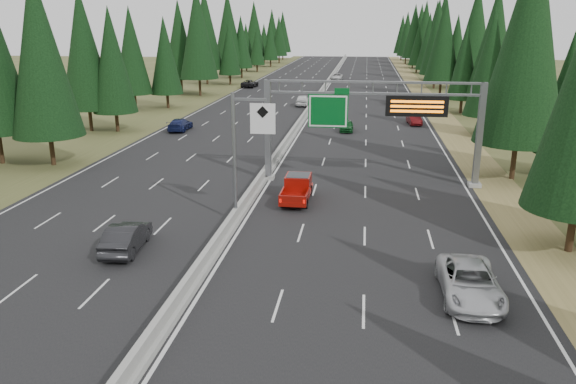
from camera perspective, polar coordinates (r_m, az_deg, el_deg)
name	(u,v)px	position (r m, az deg, el deg)	size (l,w,h in m)	color
road	(315,103)	(88.52, 2.72, 9.00)	(32.00, 260.00, 0.08)	black
shoulder_right	(432,105)	(88.77, 14.37, 8.52)	(3.60, 260.00, 0.06)	olive
shoulder_left	(204,101)	(91.80, -8.56, 9.11)	(3.60, 260.00, 0.06)	#434C23
median_barrier	(315,101)	(88.47, 2.73, 9.24)	(0.70, 260.00, 0.85)	gray
sign_gantry	(380,117)	(42.80, 9.38, 7.56)	(16.75, 0.98, 7.80)	slate
hov_sign_pole	(243,149)	(33.89, -4.55, 4.40)	(2.80, 0.50, 8.00)	slate
tree_row_right	(474,41)	(84.48, 18.38, 14.33)	(11.79, 242.39, 18.75)	black
tree_row_left	(155,43)	(85.47, -13.39, 14.55)	(11.87, 240.33, 18.96)	black
silver_minivan	(470,282)	(26.69, 17.98, -8.70)	(2.52, 5.46, 1.52)	#BBBCC0
red_pickup	(298,186)	(39.25, 0.98, 0.57)	(1.83, 5.11, 1.67)	black
car_ahead_green	(347,126)	(65.02, 5.97, 6.71)	(1.50, 3.73, 1.27)	#135421
car_ahead_dkred	(414,119)	(70.82, 12.70, 7.24)	(1.39, 3.98, 1.31)	#520B0E
car_ahead_dkgrey	(394,99)	(88.83, 10.73, 9.26)	(2.03, 4.99, 1.45)	black
car_ahead_white	(337,77)	(125.79, 4.99, 11.59)	(2.30, 4.98, 1.38)	silver
car_ahead_far	(338,76)	(128.70, 5.06, 11.68)	(1.53, 3.80, 1.30)	black
car_onc_near	(126,237)	(31.73, -16.11, -4.41)	(1.62, 4.63, 1.53)	black
car_onc_blue	(180,124)	(66.31, -10.91, 6.76)	(1.96, 4.82, 1.40)	#161F4E
car_onc_white	(303,100)	(85.36, 1.52, 9.30)	(1.92, 4.78, 1.63)	white
car_onc_far	(250,83)	(111.00, -3.90, 10.95)	(2.39, 5.19, 1.44)	black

